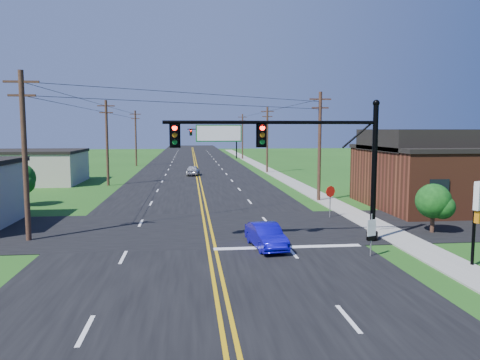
{
  "coord_description": "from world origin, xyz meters",
  "views": [
    {
      "loc": [
        -0.9,
        -15.64,
        5.94
      ],
      "look_at": [
        1.89,
        10.0,
        3.15
      ],
      "focal_mm": 35.0,
      "sensor_mm": 36.0,
      "label": 1
    }
  ],
  "objects": [
    {
      "name": "sidewalk",
      "position": [
        10.5,
        40.0,
        0.04
      ],
      "size": [
        2.0,
        160.0,
        0.08
      ],
      "primitive_type": "cube",
      "color": "gray",
      "rests_on": "ground"
    },
    {
      "name": "road_main",
      "position": [
        0.0,
        50.0,
        0.02
      ],
      "size": [
        16.0,
        220.0,
        0.04
      ],
      "primitive_type": "cube",
      "color": "black",
      "rests_on": "ground"
    },
    {
      "name": "cream_bldg_far",
      "position": [
        -19.0,
        38.0,
        1.86
      ],
      "size": [
        12.2,
        9.2,
        3.7
      ],
      "color": "#BAAF9E",
      "rests_on": "ground"
    },
    {
      "name": "route_sign",
      "position": [
        7.5,
        4.93,
        1.19
      ],
      "size": [
        0.48,
        0.22,
        2.05
      ],
      "rotation": [
        0.0,
        0.0,
        0.39
      ],
      "color": "slate",
      "rests_on": "ground"
    },
    {
      "name": "utility_pole_left_b",
      "position": [
        -9.5,
        35.0,
        4.72
      ],
      "size": [
        1.8,
        0.28,
        9.0
      ],
      "color": "#362118",
      "rests_on": "ground"
    },
    {
      "name": "road_cross",
      "position": [
        0.0,
        12.0,
        0.02
      ],
      "size": [
        70.0,
        10.0,
        0.04
      ],
      "primitive_type": "cube",
      "color": "black",
      "rests_on": "ground"
    },
    {
      "name": "signal_mast_main",
      "position": [
        4.34,
        8.0,
        4.75
      ],
      "size": [
        11.3,
        0.6,
        7.48
      ],
      "color": "black",
      "rests_on": "ground"
    },
    {
      "name": "utility_pole_right_c",
      "position": [
        9.8,
        78.0,
        4.72
      ],
      "size": [
        1.8,
        0.28,
        9.0
      ],
      "color": "#362118",
      "rests_on": "ground"
    },
    {
      "name": "brick_building",
      "position": [
        20.0,
        18.0,
        2.35
      ],
      "size": [
        14.2,
        11.2,
        4.7
      ],
      "color": "#5E2D1A",
      "rests_on": "ground"
    },
    {
      "name": "utility_pole_left_c",
      "position": [
        -9.5,
        62.0,
        4.72
      ],
      "size": [
        1.8,
        0.28,
        9.0
      ],
      "color": "#362118",
      "rests_on": "ground"
    },
    {
      "name": "utility_pole_right_b",
      "position": [
        9.8,
        48.0,
        4.72
      ],
      "size": [
        1.8,
        0.28,
        9.0
      ],
      "color": "#362118",
      "rests_on": "ground"
    },
    {
      "name": "utility_pole_left_a",
      "position": [
        -9.5,
        10.0,
        4.72
      ],
      "size": [
        1.8,
        0.28,
        9.0
      ],
      "color": "#362118",
      "rests_on": "ground"
    },
    {
      "name": "tree_right_back",
      "position": [
        16.0,
        26.0,
        2.6
      ],
      "size": [
        3.0,
        3.0,
        4.1
      ],
      "color": "#362118",
      "rests_on": "ground"
    },
    {
      "name": "stop_sign",
      "position": [
        8.5,
        14.59,
        1.57
      ],
      "size": [
        0.73,
        0.33,
        2.19
      ],
      "rotation": [
        0.0,
        0.0,
        0.39
      ],
      "color": "slate",
      "rests_on": "ground"
    },
    {
      "name": "tree_left",
      "position": [
        -14.0,
        22.0,
        2.16
      ],
      "size": [
        2.4,
        2.4,
        3.37
      ],
      "color": "#362118",
      "rests_on": "ground"
    },
    {
      "name": "ground",
      "position": [
        0.0,
        0.0,
        0.0
      ],
      "size": [
        260.0,
        260.0,
        0.0
      ],
      "primitive_type": "plane",
      "color": "#1D4814",
      "rests_on": "ground"
    },
    {
      "name": "utility_pole_right_a",
      "position": [
        9.8,
        22.0,
        4.72
      ],
      "size": [
        1.8,
        0.28,
        9.0
      ],
      "color": "#362118",
      "rests_on": "ground"
    },
    {
      "name": "signal_mast_far",
      "position": [
        4.44,
        80.0,
        4.55
      ],
      "size": [
        10.98,
        0.6,
        7.48
      ],
      "color": "black",
      "rests_on": "ground"
    },
    {
      "name": "distant_car",
      "position": [
        -0.43,
        44.89,
        0.64
      ],
      "size": [
        1.92,
        3.92,
        1.29
      ],
      "primitive_type": "imported",
      "rotation": [
        0.0,
        0.0,
        3.03
      ],
      "color": "silver",
      "rests_on": "ground"
    },
    {
      "name": "shrub_corner",
      "position": [
        13.0,
        9.5,
        1.85
      ],
      "size": [
        2.0,
        2.0,
        2.86
      ],
      "color": "#362118",
      "rests_on": "ground"
    },
    {
      "name": "blue_car",
      "position": [
        2.88,
        7.0,
        0.61
      ],
      "size": [
        1.77,
        3.84,
        1.22
      ],
      "primitive_type": "imported",
      "rotation": [
        0.0,
        0.0,
        0.13
      ],
      "color": "#0E08B3",
      "rests_on": "ground"
    }
  ]
}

